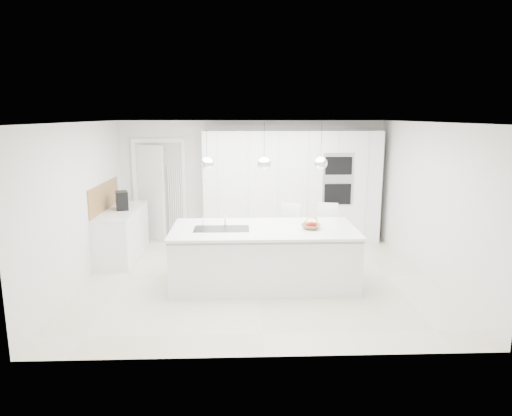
{
  "coord_description": "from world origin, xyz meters",
  "views": [
    {
      "loc": [
        -0.27,
        -7.07,
        2.61
      ],
      "look_at": [
        0.0,
        0.3,
        1.1
      ],
      "focal_mm": 32.0,
      "sensor_mm": 36.0,
      "label": 1
    }
  ],
  "objects_px": {
    "espresso_machine": "(122,201)",
    "island_base": "(264,258)",
    "fruit_bowl": "(311,226)",
    "bar_stool_left": "(292,236)",
    "bar_stool_right": "(329,236)"
  },
  "relations": [
    {
      "from": "fruit_bowl",
      "to": "bar_stool_right",
      "type": "relative_size",
      "value": 0.27
    },
    {
      "from": "espresso_machine",
      "to": "bar_stool_right",
      "type": "height_order",
      "value": "espresso_machine"
    },
    {
      "from": "fruit_bowl",
      "to": "espresso_machine",
      "type": "height_order",
      "value": "espresso_machine"
    },
    {
      "from": "island_base",
      "to": "espresso_machine",
      "type": "bearing_deg",
      "value": 148.91
    },
    {
      "from": "bar_stool_right",
      "to": "island_base",
      "type": "bearing_deg",
      "value": -131.62
    },
    {
      "from": "bar_stool_left",
      "to": "fruit_bowl",
      "type": "bearing_deg",
      "value": -54.03
    },
    {
      "from": "island_base",
      "to": "espresso_machine",
      "type": "xyz_separation_m",
      "value": [
        -2.53,
        1.53,
        0.64
      ]
    },
    {
      "from": "island_base",
      "to": "fruit_bowl",
      "type": "bearing_deg",
      "value": -3.33
    },
    {
      "from": "island_base",
      "to": "fruit_bowl",
      "type": "xyz_separation_m",
      "value": [
        0.72,
        -0.04,
        0.51
      ]
    },
    {
      "from": "island_base",
      "to": "fruit_bowl",
      "type": "distance_m",
      "value": 0.88
    },
    {
      "from": "island_base",
      "to": "fruit_bowl",
      "type": "height_order",
      "value": "fruit_bowl"
    },
    {
      "from": "island_base",
      "to": "bar_stool_left",
      "type": "bearing_deg",
      "value": 57.9
    },
    {
      "from": "bar_stool_left",
      "to": "bar_stool_right",
      "type": "relative_size",
      "value": 0.99
    },
    {
      "from": "espresso_machine",
      "to": "island_base",
      "type": "bearing_deg",
      "value": -49.1
    },
    {
      "from": "island_base",
      "to": "bar_stool_left",
      "type": "distance_m",
      "value": 1.01
    }
  ]
}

